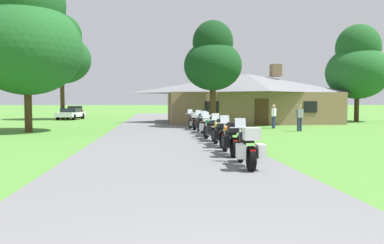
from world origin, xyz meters
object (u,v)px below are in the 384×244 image
object	(u,v)px
motorcycle_yellow_third_in_row	(220,133)
motorcycle_black_farthest_in_row	(193,121)
tree_right_of_lodge	(358,65)
motorcycle_blue_fifth_in_row	(206,126)
tree_by_lodge_front	(213,59)
parked_red_suv_far_left	(75,111)
motorcycle_black_nearest_to_camera	(247,147)
tree_left_near	(27,35)
motorcycle_orange_second_in_row	(231,139)
bystander_white_shirt_near_lodge	(274,115)
parked_white_sedan_far_left	(71,114)
motorcycle_green_fourth_in_row	(212,129)
bystander_gray_shirt_beside_signpost	(300,116)
motorcycle_blue_sixth_in_row	(201,123)
tree_left_far	(62,52)

from	to	relation	value
motorcycle_yellow_third_in_row	motorcycle_black_farthest_in_row	world-z (taller)	same
motorcycle_yellow_third_in_row	tree_right_of_lodge	world-z (taller)	tree_right_of_lodge
motorcycle_blue_fifth_in_row	tree_by_lodge_front	distance (m)	8.86
parked_red_suv_far_left	tree_by_lodge_front	bearing A→B (deg)	-66.17
motorcycle_blue_fifth_in_row	motorcycle_black_nearest_to_camera	bearing A→B (deg)	-88.93
tree_by_lodge_front	tree_right_of_lodge	bearing A→B (deg)	25.98
motorcycle_blue_fifth_in_row	tree_left_near	distance (m)	12.46
motorcycle_orange_second_in_row	tree_left_near	xyz separation A→B (m)	(-10.21, 11.62, 5.28)
bystander_white_shirt_near_lodge	tree_left_near	xyz separation A→B (m)	(-16.00, -1.78, 4.96)
parked_white_sedan_far_left	motorcycle_yellow_third_in_row	bearing A→B (deg)	-57.96
motorcycle_green_fourth_in_row	parked_red_suv_far_left	xyz separation A→B (m)	(-12.10, 29.14, 0.17)
parked_red_suv_far_left	bystander_white_shirt_near_lodge	bearing A→B (deg)	-60.63
tree_right_of_lodge	bystander_gray_shirt_beside_signpost	bearing A→B (deg)	-131.60
motorcycle_blue_fifth_in_row	motorcycle_blue_sixth_in_row	xyz separation A→B (m)	(0.03, 2.27, 0.00)
tree_left_far	parked_white_sedan_far_left	xyz separation A→B (m)	(0.88, -0.21, -6.47)
bystander_white_shirt_near_lodge	tree_left_far	size ratio (longest dim) A/B	0.15
motorcycle_black_farthest_in_row	tree_left_far	distance (m)	21.94
motorcycle_green_fourth_in_row	tree_right_of_lodge	distance (m)	24.38
tree_right_of_lodge	motorcycle_blue_sixth_in_row	bearing A→B (deg)	-142.62
motorcycle_blue_fifth_in_row	parked_white_sedan_far_left	size ratio (longest dim) A/B	0.47
bystander_white_shirt_near_lodge	tree_right_of_lodge	world-z (taller)	tree_right_of_lodge
tree_by_lodge_front	tree_left_near	bearing A→B (deg)	-165.52
motorcycle_orange_second_in_row	bystander_gray_shirt_beside_signpost	size ratio (longest dim) A/B	1.24
tree_left_near	tree_left_far	distance (m)	17.59
motorcycle_black_nearest_to_camera	parked_white_sedan_far_left	distance (m)	33.24
motorcycle_green_fourth_in_row	tree_by_lodge_front	xyz separation A→B (m)	(1.57, 9.85, 4.33)
motorcycle_green_fourth_in_row	parked_white_sedan_far_left	distance (m)	26.60
bystander_gray_shirt_beside_signpost	tree_right_of_lodge	size ratio (longest dim) A/B	0.18
bystander_gray_shirt_beside_signpost	tree_right_of_lodge	distance (m)	15.95
bystander_white_shirt_near_lodge	parked_white_sedan_far_left	bearing A→B (deg)	90.85
motorcycle_green_fourth_in_row	motorcycle_black_farthest_in_row	bearing A→B (deg)	83.23
tree_right_of_lodge	parked_white_sedan_far_left	xyz separation A→B (m)	(-28.11, 6.81, -4.72)
motorcycle_blue_sixth_in_row	parked_white_sedan_far_left	bearing A→B (deg)	118.20
motorcycle_black_farthest_in_row	parked_white_sedan_far_left	xyz separation A→B (m)	(-11.34, 16.81, 0.02)
motorcycle_orange_second_in_row	motorcycle_blue_sixth_in_row	bearing A→B (deg)	88.00
motorcycle_black_farthest_in_row	motorcycle_blue_fifth_in_row	bearing A→B (deg)	-93.21
motorcycle_orange_second_in_row	tree_right_of_lodge	xyz separation A→B (m)	(16.71, 22.02, 4.75)
tree_right_of_lodge	tree_left_near	bearing A→B (deg)	-158.88
motorcycle_blue_sixth_in_row	tree_right_of_lodge	bearing A→B (deg)	34.86
bystander_white_shirt_near_lodge	tree_by_lodge_front	xyz separation A→B (m)	(-4.13, 1.28, 4.00)
bystander_gray_shirt_beside_signpost	motorcycle_blue_sixth_in_row	bearing A→B (deg)	179.82
motorcycle_black_nearest_to_camera	tree_by_lodge_front	bearing A→B (deg)	86.44
motorcycle_black_nearest_to_camera	parked_red_suv_far_left	bearing A→B (deg)	110.34
motorcycle_orange_second_in_row	parked_white_sedan_far_left	world-z (taller)	motorcycle_orange_second_in_row
motorcycle_blue_sixth_in_row	bystander_gray_shirt_beside_signpost	size ratio (longest dim) A/B	1.24
motorcycle_blue_fifth_in_row	bystander_gray_shirt_beside_signpost	xyz separation A→B (m)	(6.40, 3.45, 0.34)
motorcycle_green_fourth_in_row	tree_left_near	bearing A→B (deg)	138.70
motorcycle_green_fourth_in_row	motorcycle_blue_sixth_in_row	size ratio (longest dim) A/B	1.00
parked_white_sedan_far_left	motorcycle_black_farthest_in_row	bearing A→B (deg)	-47.52
motorcycle_blue_fifth_in_row	parked_white_sedan_far_left	distance (m)	24.59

